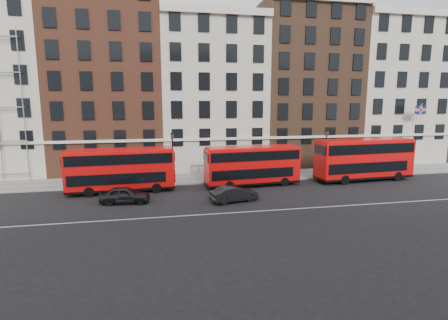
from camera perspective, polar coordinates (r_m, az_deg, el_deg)
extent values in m
plane|color=black|center=(29.83, 3.52, -7.23)|extent=(120.00, 120.00, 0.00)
cube|color=gray|center=(39.73, -0.32, -2.81)|extent=(80.00, 5.00, 0.15)
cube|color=gray|center=(37.34, 0.41, -3.62)|extent=(80.00, 0.30, 0.16)
cube|color=white|center=(27.99, 4.56, -8.38)|extent=(70.00, 0.12, 0.01)
cube|color=brown|center=(45.98, -18.45, 12.11)|extent=(12.80, 10.00, 22.00)
cube|color=#B4AE9F|center=(46.18, -2.11, 10.71)|extent=(12.80, 10.00, 19.00)
cube|color=beige|center=(42.18, -0.97, 23.30)|extent=(12.80, 0.50, 0.80)
cube|color=brown|center=(49.86, 12.88, 11.55)|extent=(12.80, 10.00, 21.00)
cube|color=#AFA697|center=(56.24, 25.06, 10.15)|extent=(12.80, 10.00, 20.00)
cube|color=beige|center=(53.19, 29.37, 20.36)|extent=(12.80, 0.50, 0.80)
cube|color=red|center=(34.51, -16.49, -1.53)|extent=(10.02, 2.91, 3.73)
cube|color=black|center=(34.88, -16.35, -4.36)|extent=(10.02, 2.94, 0.23)
cube|color=black|center=(34.65, -16.91, -2.59)|extent=(8.90, 2.92, 0.99)
cube|color=black|center=(34.31, -16.58, 0.36)|extent=(9.65, 2.96, 0.94)
cube|color=red|center=(34.21, -16.64, 1.61)|extent=(9.73, 2.70, 0.17)
cube|color=black|center=(34.81, -8.19, -2.37)|extent=(0.19, 2.08, 1.23)
cube|color=black|center=(34.61, -8.23, -0.73)|extent=(0.18, 1.79, 0.40)
cylinder|color=black|center=(33.87, -10.96, -4.50)|extent=(0.96, 0.32, 0.94)
cylinder|color=black|center=(35.92, -11.17, -3.70)|extent=(0.96, 0.32, 0.94)
cylinder|color=black|center=(34.09, -21.18, -4.90)|extent=(0.96, 0.32, 0.94)
cylinder|color=black|center=(36.13, -20.80, -4.07)|extent=(0.96, 0.32, 0.94)
cube|color=red|center=(35.68, 4.65, -0.89)|extent=(9.82, 3.08, 3.63)
cube|color=black|center=(36.03, 4.61, -3.56)|extent=(9.82, 3.12, 0.22)
cube|color=black|center=(35.71, 4.22, -1.90)|extent=(8.72, 3.07, 0.97)
cube|color=black|center=(35.49, 4.67, 0.90)|extent=(9.46, 3.13, 0.92)
cube|color=red|center=(35.39, 4.69, 2.07)|extent=(9.53, 2.88, 0.17)
cube|color=black|center=(37.77, 11.57, -1.57)|extent=(0.24, 2.02, 1.20)
cube|color=black|center=(37.60, 11.62, -0.10)|extent=(0.22, 1.75, 0.39)
cylinder|color=black|center=(36.31, 9.82, -3.53)|extent=(0.94, 0.33, 0.92)
cylinder|color=black|center=(38.13, 8.49, -2.86)|extent=(0.94, 0.33, 0.92)
cylinder|color=black|center=(34.22, 0.87, -4.20)|extent=(0.94, 0.33, 0.92)
cylinder|color=black|center=(36.14, -0.07, -3.44)|extent=(0.94, 0.33, 0.92)
cube|color=red|center=(40.88, 21.92, 0.16)|extent=(11.00, 3.34, 4.08)
cube|color=black|center=(41.22, 21.75, -2.47)|extent=(11.00, 3.39, 0.25)
cube|color=black|center=(40.81, 21.51, -0.83)|extent=(9.77, 3.34, 1.08)
cube|color=black|center=(40.70, 22.03, 1.91)|extent=(10.59, 3.40, 1.03)
cube|color=red|center=(40.61, 22.11, 3.07)|extent=(10.67, 3.12, 0.19)
cube|color=black|center=(44.49, 27.48, -0.56)|extent=(0.24, 2.27, 1.34)
cube|color=black|center=(44.33, 27.59, 0.85)|extent=(0.22, 1.96, 0.43)
cylinder|color=black|center=(42.55, 26.48, -2.39)|extent=(1.05, 0.36, 1.03)
cylinder|color=black|center=(44.25, 24.50, -1.82)|extent=(1.05, 0.36, 1.03)
cylinder|color=black|center=(38.51, 19.09, -3.08)|extent=(1.05, 0.36, 1.03)
cylinder|color=black|center=(40.39, 17.25, -2.40)|extent=(1.05, 0.36, 1.03)
imported|color=black|center=(31.12, -15.86, -5.51)|extent=(4.32, 2.08, 1.42)
imported|color=black|center=(30.40, 1.66, -5.53)|extent=(4.43, 2.41, 1.38)
cylinder|color=black|center=(37.13, -8.36, -0.06)|extent=(0.14, 0.14, 4.60)
cylinder|color=black|center=(37.52, -8.29, -3.07)|extent=(0.32, 0.32, 0.60)
cube|color=#262626|center=(36.79, -8.46, 3.86)|extent=(0.32, 0.32, 0.55)
cone|color=black|center=(36.76, -8.47, 4.40)|extent=(0.44, 0.44, 0.25)
cylinder|color=black|center=(41.80, 16.29, 0.74)|extent=(0.14, 0.14, 4.60)
cylinder|color=black|center=(42.14, 16.16, -1.95)|extent=(0.32, 0.32, 0.60)
cube|color=#262626|center=(41.49, 16.46, 4.22)|extent=(0.32, 0.32, 0.55)
cone|color=black|center=(41.46, 16.48, 4.70)|extent=(0.44, 0.44, 0.25)
cylinder|color=black|center=(46.68, 27.56, -0.32)|extent=(0.12, 0.12, 2.60)
cube|color=black|center=(46.34, 27.83, 1.60)|extent=(0.25, 0.30, 0.75)
sphere|color=red|center=(46.19, 27.98, 1.84)|extent=(0.14, 0.14, 0.14)
sphere|color=#0C9919|center=(46.24, 27.94, 1.30)|extent=(0.14, 0.14, 0.14)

